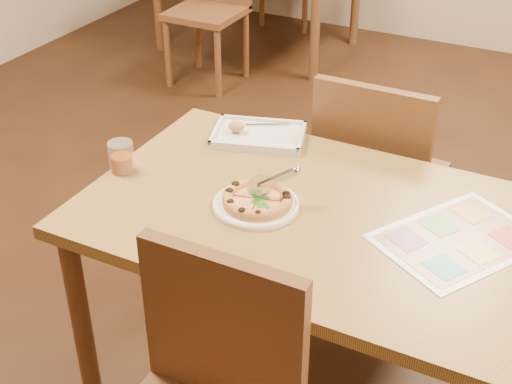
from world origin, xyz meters
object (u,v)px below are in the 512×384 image
at_px(pizza_cutter, 272,181).
at_px(glass_tumbler, 122,159).
at_px(menu, 458,239).
at_px(pizza, 257,200).
at_px(dining_table, 310,235).
at_px(plate, 256,205).
at_px(appetizer_tray, 257,136).
at_px(chair_far, 376,164).

distance_m(pizza_cutter, glass_tumbler, 0.50).
distance_m(glass_tumbler, menu, 1.03).
bearing_deg(pizza, menu, 10.46).
distance_m(dining_table, menu, 0.42).
xyz_separation_m(pizza, pizza_cutter, (0.03, 0.03, 0.05)).
bearing_deg(pizza, pizza_cutter, 43.29).
relative_size(plate, menu, 0.59).
bearing_deg(glass_tumbler, menu, 6.21).
height_order(appetizer_tray, menu, appetizer_tray).
distance_m(appetizer_tray, menu, 0.79).
height_order(dining_table, plate, plate).
bearing_deg(appetizer_tray, plate, -63.19).
bearing_deg(glass_tumbler, pizza, 1.08).
xyz_separation_m(pizza, appetizer_tray, (-0.19, 0.37, -0.01)).
bearing_deg(menu, pizza_cutter, -172.10).
xyz_separation_m(chair_far, glass_tumbler, (-0.61, -0.66, 0.20)).
height_order(pizza_cutter, appetizer_tray, pizza_cutter).
bearing_deg(menu, plate, -169.41).
bearing_deg(dining_table, menu, 7.00).
bearing_deg(pizza, dining_table, 19.74).
relative_size(plate, pizza_cutter, 2.05).
height_order(plate, pizza_cutter, pizza_cutter).
relative_size(dining_table, pizza, 6.38).
bearing_deg(chair_far, pizza_cutter, 79.72).
bearing_deg(glass_tumbler, chair_far, 47.32).
bearing_deg(plate, pizza_cutter, 42.26).
relative_size(chair_far, glass_tumbler, 4.80).
height_order(chair_far, pizza, chair_far).
bearing_deg(pizza, chair_far, 77.52).
height_order(pizza, glass_tumbler, glass_tumbler).
bearing_deg(appetizer_tray, pizza, -62.66).
bearing_deg(dining_table, pizza, -160.26).
distance_m(pizza, pizza_cutter, 0.07).
relative_size(pizza, glass_tumbler, 2.08).
relative_size(appetizer_tray, menu, 0.83).
bearing_deg(glass_tumbler, pizza_cutter, 4.42).
relative_size(chair_far, plate, 1.90).
bearing_deg(glass_tumbler, dining_table, 5.68).
xyz_separation_m(dining_table, pizza_cutter, (-0.11, -0.02, 0.16)).
xyz_separation_m(chair_far, appetizer_tray, (-0.34, -0.28, 0.16)).
bearing_deg(plate, dining_table, 20.01).
distance_m(plate, pizza_cutter, 0.09).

